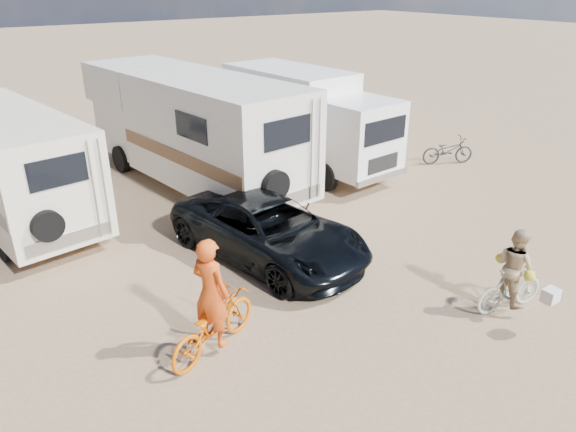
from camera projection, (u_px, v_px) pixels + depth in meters
ground at (369, 282)px, 11.05m from camera, size 140.00×140.00×0.00m
rv_main at (192, 131)px, 15.65m from camera, size 3.48×8.62×3.27m
rv_left at (12, 169)px, 13.22m from camera, size 2.99×6.62×2.83m
box_truck at (308, 121)px, 17.09m from camera, size 2.62×6.55×3.09m
dark_suv at (269, 229)px, 11.78m from camera, size 3.04×5.17×1.35m
bike_man at (213, 324)px, 8.83m from camera, size 2.08×1.33×1.03m
bike_woman at (510, 289)px, 9.97m from camera, size 1.55×0.74×0.90m
rider_man at (212, 302)px, 8.65m from camera, size 0.67×0.82×1.92m
rider_woman at (513, 275)px, 9.84m from camera, size 0.71×0.83×1.49m
bike_parked at (448, 150)px, 17.85m from camera, size 1.83×1.33×0.92m
cooler at (285, 235)px, 12.53m from camera, size 0.60×0.45×0.46m
crate at (313, 236)px, 12.62m from camera, size 0.53×0.53×0.34m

